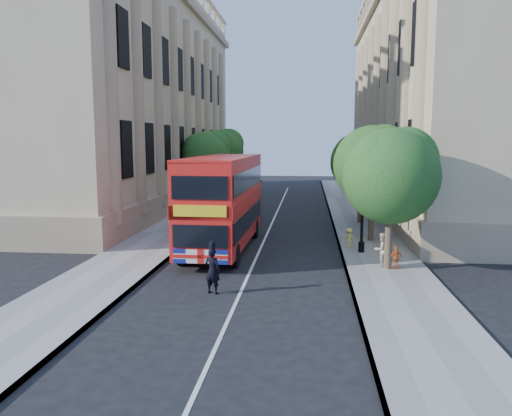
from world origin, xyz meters
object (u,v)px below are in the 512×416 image
(box_van, at_px, (237,202))
(police_constable, at_px, (212,271))
(lamp_post, at_px, (363,203))
(woman_pedestrian, at_px, (382,249))
(double_decker_bus, at_px, (223,200))

(box_van, height_order, police_constable, box_van)
(lamp_post, relative_size, police_constable, 3.08)
(box_van, relative_size, police_constable, 2.97)
(lamp_post, distance_m, woman_pedestrian, 3.18)
(double_decker_bus, height_order, woman_pedestrian, double_decker_bus)
(police_constable, xyz_separation_m, woman_pedestrian, (6.57, 4.24, 0.01))
(double_decker_bus, relative_size, police_constable, 6.00)
(double_decker_bus, height_order, box_van, double_decker_bus)
(double_decker_bus, relative_size, woman_pedestrian, 6.91)
(lamp_post, height_order, police_constable, lamp_post)
(lamp_post, height_order, double_decker_bus, lamp_post)
(lamp_post, bearing_deg, box_van, 129.08)
(lamp_post, height_order, woman_pedestrian, lamp_post)
(woman_pedestrian, bearing_deg, police_constable, 4.41)
(double_decker_bus, bearing_deg, woman_pedestrian, -21.51)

